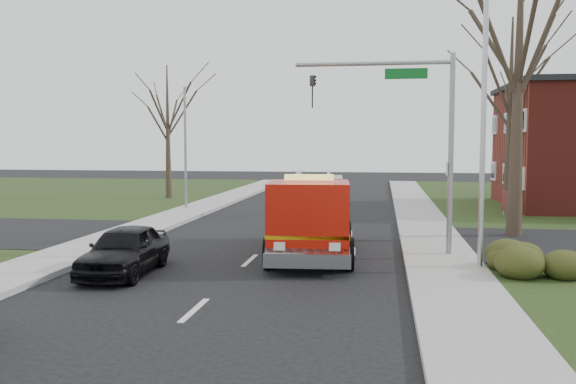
# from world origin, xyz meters

# --- Properties ---
(ground) EXTENTS (120.00, 120.00, 0.00)m
(ground) POSITION_xyz_m (0.00, 0.00, 0.00)
(ground) COLOR black
(ground) RESTS_ON ground
(sidewalk_right) EXTENTS (2.40, 80.00, 0.15)m
(sidewalk_right) POSITION_xyz_m (6.20, 0.00, 0.07)
(sidewalk_right) COLOR gray
(sidewalk_right) RESTS_ON ground
(sidewalk_left) EXTENTS (2.40, 80.00, 0.15)m
(sidewalk_left) POSITION_xyz_m (-6.20, 0.00, 0.07)
(sidewalk_left) COLOR gray
(sidewalk_left) RESTS_ON ground
(health_center_sign) EXTENTS (0.12, 2.00, 1.40)m
(health_center_sign) POSITION_xyz_m (10.50, 12.50, 0.88)
(health_center_sign) COLOR #551417
(health_center_sign) RESTS_ON ground
(hedge_corner) EXTENTS (2.80, 2.00, 0.90)m
(hedge_corner) POSITION_xyz_m (9.00, -1.00, 0.58)
(hedge_corner) COLOR #2C3513
(hedge_corner) RESTS_ON lawn_right
(bare_tree_near) EXTENTS (6.00, 6.00, 12.00)m
(bare_tree_near) POSITION_xyz_m (9.50, 6.00, 7.41)
(bare_tree_near) COLOR #31251D
(bare_tree_near) RESTS_ON ground
(bare_tree_far) EXTENTS (5.25, 5.25, 10.50)m
(bare_tree_far) POSITION_xyz_m (11.00, 15.00, 6.49)
(bare_tree_far) COLOR #31251D
(bare_tree_far) RESTS_ON ground
(bare_tree_left) EXTENTS (4.50, 4.50, 9.00)m
(bare_tree_left) POSITION_xyz_m (-10.00, 20.00, 5.56)
(bare_tree_left) COLOR #31251D
(bare_tree_left) RESTS_ON ground
(traffic_signal_mast) EXTENTS (5.29, 0.18, 6.80)m
(traffic_signal_mast) POSITION_xyz_m (5.21, 1.50, 4.71)
(traffic_signal_mast) COLOR gray
(traffic_signal_mast) RESTS_ON ground
(streetlight_pole) EXTENTS (1.48, 0.16, 8.40)m
(streetlight_pole) POSITION_xyz_m (7.14, -0.50, 4.55)
(streetlight_pole) COLOR #B7BABF
(streetlight_pole) RESTS_ON ground
(utility_pole_far) EXTENTS (0.14, 0.14, 7.00)m
(utility_pole_far) POSITION_xyz_m (-6.80, 14.00, 3.50)
(utility_pole_far) COLOR gray
(utility_pole_far) RESTS_ON ground
(fire_engine) EXTENTS (3.20, 7.38, 2.91)m
(fire_engine) POSITION_xyz_m (1.90, 1.20, 1.32)
(fire_engine) COLOR #B61408
(fire_engine) RESTS_ON ground
(parked_car_maroon) EXTENTS (1.88, 4.31, 1.44)m
(parked_car_maroon) POSITION_xyz_m (-3.21, -2.54, 0.72)
(parked_car_maroon) COLOR black
(parked_car_maroon) RESTS_ON ground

